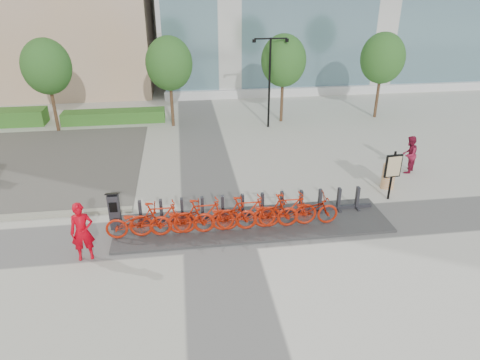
{
  "coord_description": "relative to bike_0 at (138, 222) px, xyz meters",
  "views": [
    {
      "loc": [
        -0.97,
        -12.49,
        7.89
      ],
      "look_at": [
        1.0,
        1.5,
        1.2
      ],
      "focal_mm": 32.0,
      "sensor_mm": 36.0,
      "label": 1
    }
  ],
  "objects": [
    {
      "name": "bike_1",
      "position": [
        0.72,
        0.0,
        0.06
      ],
      "size": [
        2.06,
        0.58,
        1.24
      ],
      "primitive_type": "imported",
      "rotation": [
        0.0,
        0.0,
        1.57
      ],
      "color": "#AC1E08",
      "rests_on": "dock_pad"
    },
    {
      "name": "dock_rail_posts",
      "position": [
        3.96,
        0.82,
        -0.13
      ],
      "size": [
        8.02,
        0.5,
        0.85
      ],
      "primitive_type": null,
      "color": "#2A2A30",
      "rests_on": "dock_pad"
    },
    {
      "name": "bike_4",
      "position": [
        2.88,
        0.0,
        0.0
      ],
      "size": [
        2.13,
        0.74,
        1.12
      ],
      "primitive_type": "imported",
      "rotation": [
        0.0,
        0.0,
        1.57
      ],
      "color": "#AC1E08",
      "rests_on": "dock_pad"
    },
    {
      "name": "tree_2",
      "position": [
        7.6,
        12.05,
        2.95
      ],
      "size": [
        2.6,
        2.6,
        5.1
      ],
      "color": "brown",
      "rests_on": "ground"
    },
    {
      "name": "worker_red",
      "position": [
        -1.56,
        -0.89,
        0.31
      ],
      "size": [
        0.75,
        0.55,
        1.9
      ],
      "primitive_type": "imported",
      "rotation": [
        0.0,
        0.0,
        0.15
      ],
      "color": "#BC0010",
      "rests_on": "ground"
    },
    {
      "name": "construction_barrel",
      "position": [
        9.89,
        2.48,
        -0.12
      ],
      "size": [
        0.58,
        0.58,
        1.04
      ],
      "primitive_type": "cylinder",
      "rotation": [
        0.0,
        0.0,
        0.08
      ],
      "color": "orange",
      "rests_on": "ground"
    },
    {
      "name": "tree_3",
      "position": [
        13.6,
        12.05,
        2.95
      ],
      "size": [
        2.6,
        2.6,
        5.1
      ],
      "color": "brown",
      "rests_on": "ground"
    },
    {
      "name": "map_sign",
      "position": [
        9.5,
        1.53,
        0.69
      ],
      "size": [
        0.66,
        0.16,
        2.0
      ],
      "rotation": [
        0.0,
        0.0,
        0.09
      ],
      "color": "black",
      "rests_on": "ground"
    },
    {
      "name": "bike_5",
      "position": [
        3.6,
        0.0,
        0.06
      ],
      "size": [
        2.06,
        0.58,
        1.24
      ],
      "primitive_type": "imported",
      "rotation": [
        0.0,
        0.0,
        1.57
      ],
      "color": "#AC1E08",
      "rests_on": "dock_pad"
    },
    {
      "name": "bike_6",
      "position": [
        4.32,
        0.0,
        0.0
      ],
      "size": [
        2.13,
        0.74,
        1.12
      ],
      "primitive_type": "imported",
      "rotation": [
        0.0,
        0.0,
        1.57
      ],
      "color": "#AC1E08",
      "rests_on": "dock_pad"
    },
    {
      "name": "ground",
      "position": [
        2.6,
        0.05,
        -0.64
      ],
      "size": [
        120.0,
        120.0,
        0.0
      ],
      "primitive_type": "plane",
      "color": "beige"
    },
    {
      "name": "pedestrian",
      "position": [
        11.47,
        3.87,
        0.2
      ],
      "size": [
        1.03,
        1.03,
        1.68
      ],
      "primitive_type": "imported",
      "rotation": [
        0.0,
        0.0,
        3.92
      ],
      "color": "maroon",
      "rests_on": "ground"
    },
    {
      "name": "bike_7",
      "position": [
        5.04,
        0.0,
        0.06
      ],
      "size": [
        2.06,
        0.58,
        1.24
      ],
      "primitive_type": "imported",
      "rotation": [
        0.0,
        0.0,
        1.57
      ],
      "color": "#AC1E08",
      "rests_on": "dock_pad"
    },
    {
      "name": "bike_0",
      "position": [
        0.0,
        0.0,
        0.0
      ],
      "size": [
        2.13,
        0.74,
        1.12
      ],
      "primitive_type": "imported",
      "rotation": [
        0.0,
        0.0,
        1.57
      ],
      "color": "#AC1E08",
      "rests_on": "dock_pad"
    },
    {
      "name": "tree_0",
      "position": [
        -5.4,
        12.05,
        2.95
      ],
      "size": [
        2.6,
        2.6,
        5.1
      ],
      "color": "brown",
      "rests_on": "ground"
    },
    {
      "name": "hedge_b",
      "position": [
        -2.4,
        13.25,
        -0.29
      ],
      "size": [
        6.0,
        1.2,
        0.7
      ],
      "primitive_type": "cube",
      "color": "#346B28",
      "rests_on": "ground"
    },
    {
      "name": "tree_1",
      "position": [
        1.1,
        12.05,
        2.95
      ],
      "size": [
        2.6,
        2.6,
        5.1
      ],
      "color": "brown",
      "rests_on": "ground"
    },
    {
      "name": "streetlamp",
      "position": [
        6.6,
        11.05,
        2.49
      ],
      "size": [
        2.0,
        0.2,
        5.0
      ],
      "color": "black",
      "rests_on": "ground"
    },
    {
      "name": "bike_2",
      "position": [
        1.44,
        0.0,
        0.0
      ],
      "size": [
        2.13,
        0.74,
        1.12
      ],
      "primitive_type": "imported",
      "rotation": [
        0.0,
        0.0,
        1.57
      ],
      "color": "#AC1E08",
      "rests_on": "dock_pad"
    },
    {
      "name": "bike_8",
      "position": [
        5.76,
        0.0,
        0.0
      ],
      "size": [
        2.13,
        0.74,
        1.12
      ],
      "primitive_type": "imported",
      "rotation": [
        0.0,
        0.0,
        1.57
      ],
      "color": "#AC1E08",
      "rests_on": "dock_pad"
    },
    {
      "name": "dock_pad",
      "position": [
        3.9,
        0.35,
        -0.6
      ],
      "size": [
        9.6,
        2.4,
        0.08
      ],
      "primitive_type": "cube",
      "color": "#393939",
      "rests_on": "ground"
    },
    {
      "name": "bike_3",
      "position": [
        2.16,
        0.0,
        0.06
      ],
      "size": [
        2.06,
        0.58,
        1.24
      ],
      "primitive_type": "imported",
      "rotation": [
        0.0,
        0.0,
        1.57
      ],
      "color": "#AC1E08",
      "rests_on": "dock_pad"
    },
    {
      "name": "kiosk",
      "position": [
        -0.82,
        0.66,
        0.11
      ],
      "size": [
        0.44,
        0.37,
        1.4
      ],
      "rotation": [
        0.0,
        0.0,
        -0.03
      ],
      "color": "#2A2A30",
      "rests_on": "dock_pad"
    }
  ]
}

